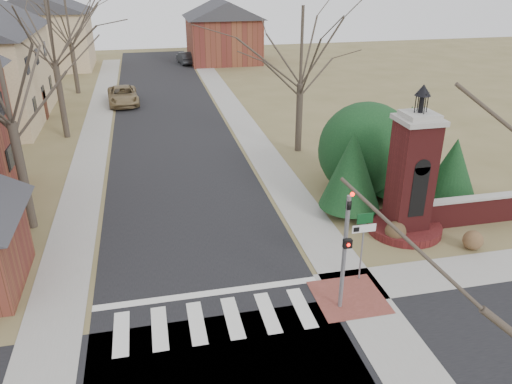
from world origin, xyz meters
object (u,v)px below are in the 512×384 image
object	(u,v)px
distant_car	(186,58)
brick_gate_monument	(410,186)
sign_post	(363,233)
traffic_signal_pole	(346,242)
pickup_truck	(123,96)

from	to	relation	value
distant_car	brick_gate_monument	bearing A→B (deg)	90.12
sign_post	brick_gate_monument	bearing A→B (deg)	41.42
sign_post	distant_car	xyz separation A→B (m)	(-2.19, 45.55, -1.26)
sign_post	distant_car	bearing A→B (deg)	92.76
traffic_signal_pole	distant_car	bearing A→B (deg)	91.10
pickup_truck	distant_car	bearing A→B (deg)	64.58
traffic_signal_pole	brick_gate_monument	world-z (taller)	brick_gate_monument
sign_post	traffic_signal_pole	bearing A→B (deg)	-132.43
traffic_signal_pole	sign_post	world-z (taller)	traffic_signal_pole
traffic_signal_pole	distant_car	size ratio (longest dim) A/B	1.08
brick_gate_monument	traffic_signal_pole	bearing A→B (deg)	-136.76
sign_post	brick_gate_monument	world-z (taller)	brick_gate_monument
sign_post	pickup_truck	size ratio (longest dim) A/B	0.53
pickup_truck	distant_car	distance (m)	18.72
sign_post	brick_gate_monument	size ratio (longest dim) A/B	0.42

